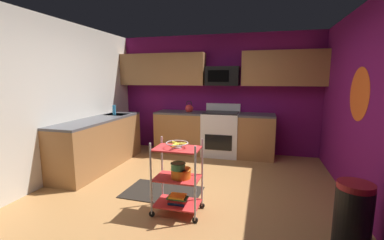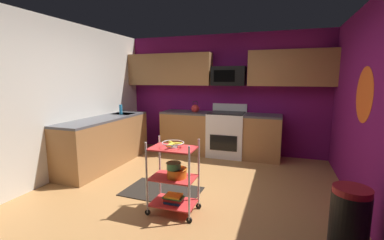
% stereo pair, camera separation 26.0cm
% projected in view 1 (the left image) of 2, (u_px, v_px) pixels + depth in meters
% --- Properties ---
extents(floor, '(4.40, 4.80, 0.04)m').
position_uv_depth(floor, '(186.00, 196.00, 3.72)').
color(floor, '#A87542').
rests_on(floor, ground).
extents(wall_back, '(4.52, 0.06, 2.60)m').
position_uv_depth(wall_back, '(216.00, 94.00, 5.83)').
color(wall_back, '#6B1156').
rests_on(wall_back, ground).
extents(wall_left, '(0.06, 4.80, 2.60)m').
position_uv_depth(wall_left, '(51.00, 101.00, 4.09)').
color(wall_left, silver).
rests_on(wall_left, ground).
extents(wall_right, '(0.06, 4.80, 2.60)m').
position_uv_depth(wall_right, '(374.00, 110.00, 2.94)').
color(wall_right, '#6B1156').
rests_on(wall_right, ground).
extents(wall_flower_decal, '(0.00, 0.70, 0.70)m').
position_uv_depth(wall_flower_decal, '(359.00, 94.00, 3.33)').
color(wall_flower_decal, '#E5591E').
extents(counter_run, '(3.48, 2.72, 0.92)m').
position_uv_depth(counter_run, '(166.00, 137.00, 5.28)').
color(counter_run, '#9E6B3D').
rests_on(counter_run, ground).
extents(oven_range, '(0.76, 0.65, 1.10)m').
position_uv_depth(oven_range, '(221.00, 133.00, 5.61)').
color(oven_range, white).
rests_on(oven_range, ground).
extents(upper_cabinets, '(4.40, 0.33, 0.70)m').
position_uv_depth(upper_cabinets, '(214.00, 69.00, 5.57)').
color(upper_cabinets, '#9E6B3D').
extents(microwave, '(0.70, 0.39, 0.40)m').
position_uv_depth(microwave, '(223.00, 76.00, 5.51)').
color(microwave, black).
extents(rolling_cart, '(0.61, 0.38, 0.91)m').
position_uv_depth(rolling_cart, '(177.00, 178.00, 3.16)').
color(rolling_cart, silver).
rests_on(rolling_cart, ground).
extents(fruit_bowl, '(0.27, 0.27, 0.07)m').
position_uv_depth(fruit_bowl, '(177.00, 144.00, 3.09)').
color(fruit_bowl, silver).
rests_on(fruit_bowl, rolling_cart).
extents(mixing_bowl_large, '(0.25, 0.25, 0.11)m').
position_uv_depth(mixing_bowl_large, '(181.00, 173.00, 3.14)').
color(mixing_bowl_large, orange).
rests_on(mixing_bowl_large, rolling_cart).
extents(mixing_bowl_small, '(0.18, 0.18, 0.08)m').
position_uv_depth(mixing_bowl_small, '(178.00, 166.00, 3.09)').
color(mixing_bowl_small, '#387F4C').
rests_on(mixing_bowl_small, rolling_cart).
extents(book_stack, '(0.25, 0.19, 0.10)m').
position_uv_depth(book_stack, '(178.00, 199.00, 3.20)').
color(book_stack, '#1E4C8C').
rests_on(book_stack, rolling_cart).
extents(kettle, '(0.21, 0.18, 0.26)m').
position_uv_depth(kettle, '(189.00, 108.00, 5.70)').
color(kettle, red).
rests_on(kettle, counter_run).
extents(dish_soap_bottle, '(0.06, 0.06, 0.20)m').
position_uv_depth(dish_soap_bottle, '(114.00, 110.00, 5.23)').
color(dish_soap_bottle, '#2D8CBF').
rests_on(dish_soap_bottle, counter_run).
extents(trash_can, '(0.34, 0.42, 0.66)m').
position_uv_depth(trash_can, '(353.00, 215.00, 2.53)').
color(trash_can, black).
rests_on(trash_can, ground).
extents(floor_rug, '(1.12, 0.74, 0.01)m').
position_uv_depth(floor_rug, '(162.00, 192.00, 3.79)').
color(floor_rug, black).
rests_on(floor_rug, ground).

